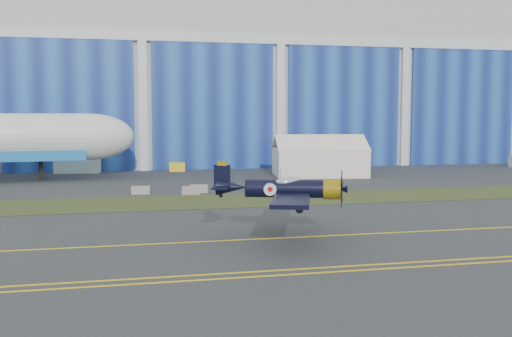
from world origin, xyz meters
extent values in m
plane|color=#323739|center=(0.00, 0.00, 0.00)|extent=(260.00, 260.00, 0.00)
cube|color=#475128|center=(0.00, 14.00, 0.02)|extent=(260.00, 10.00, 0.02)
cube|color=silver|center=(0.00, 72.00, 15.00)|extent=(220.00, 45.00, 30.00)
cube|color=navy|center=(0.00, 49.20, 10.00)|extent=(220.00, 0.60, 20.00)
cube|color=silver|center=(0.00, 49.15, 20.60)|extent=(220.00, 0.70, 1.20)
cube|color=yellow|center=(0.00, -5.00, 0.01)|extent=(200.00, 0.20, 0.02)
cube|color=yellow|center=(0.00, -14.50, 0.01)|extent=(80.00, 0.20, 0.02)
cube|color=yellow|center=(0.00, -13.50, 0.01)|extent=(80.00, 0.20, 0.02)
cube|color=#C8F6EB|center=(-9.85, 47.72, 1.41)|extent=(6.78, 3.38, 2.82)
cube|color=yellow|center=(4.93, 46.75, 0.69)|extent=(2.53, 1.75, 1.39)
cube|color=gray|center=(-1.49, 20.94, 0.45)|extent=(2.04, 0.77, 0.90)
cube|color=gray|center=(3.88, 19.49, 0.45)|extent=(2.05, 0.78, 0.90)
cube|color=#979897|center=(4.90, 20.81, 0.45)|extent=(2.06, 0.85, 0.90)
camera|label=1|loc=(-3.58, -45.24, 8.70)|focal=42.00mm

